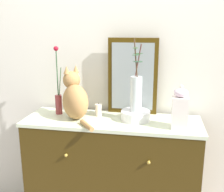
% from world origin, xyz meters
% --- Properties ---
extents(wall_back, '(4.40, 0.08, 2.60)m').
position_xyz_m(wall_back, '(0.00, 0.29, 1.30)').
color(wall_back, silver).
rests_on(wall_back, ground_plane).
extents(sideboard, '(1.30, 0.45, 0.93)m').
position_xyz_m(sideboard, '(0.00, -0.00, 0.47)').
color(sideboard, '#3A290B').
rests_on(sideboard, ground_plane).
extents(mirror_leaning, '(0.38, 0.03, 0.58)m').
position_xyz_m(mirror_leaning, '(0.13, 0.19, 1.22)').
color(mirror_leaning, '#402C08').
rests_on(mirror_leaning, sideboard).
extents(cat_sitting, '(0.34, 0.40, 0.39)m').
position_xyz_m(cat_sitting, '(-0.27, -0.02, 1.09)').
color(cat_sitting, '#AB7A48').
rests_on(cat_sitting, sideboard).
extents(vase_slim_green, '(0.06, 0.05, 0.53)m').
position_xyz_m(vase_slim_green, '(-0.43, 0.06, 1.06)').
color(vase_slim_green, '#923539').
rests_on(vase_slim_green, sideboard).
extents(bowl_porcelain, '(0.21, 0.21, 0.07)m').
position_xyz_m(bowl_porcelain, '(0.17, 0.02, 0.96)').
color(bowl_porcelain, white).
rests_on(bowl_porcelain, sideboard).
extents(vase_glass_clear, '(0.09, 0.14, 0.52)m').
position_xyz_m(vase_glass_clear, '(0.17, 0.02, 1.14)').
color(vase_glass_clear, silver).
rests_on(vase_glass_clear, bowl_porcelain).
extents(jar_lidded_porcelain, '(0.11, 0.11, 0.30)m').
position_xyz_m(jar_lidded_porcelain, '(0.47, -0.09, 1.06)').
color(jar_lidded_porcelain, white).
rests_on(jar_lidded_porcelain, sideboard).
extents(candle_pillar, '(0.05, 0.05, 0.11)m').
position_xyz_m(candle_pillar, '(-0.12, 0.07, 0.98)').
color(candle_pillar, silver).
rests_on(candle_pillar, sideboard).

